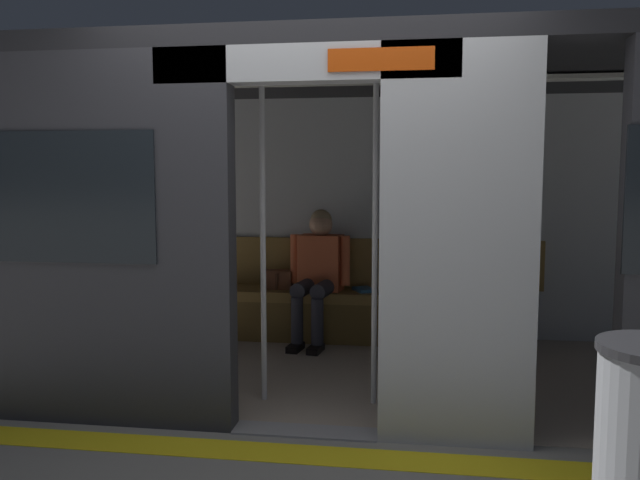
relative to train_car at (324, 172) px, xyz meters
name	(u,v)px	position (x,y,z in m)	size (l,w,h in m)	color
ground_plane	(305,432)	(-0.05, 1.12, -1.51)	(60.00, 60.00, 0.00)	gray
platform_edge_strip	(296,454)	(-0.05, 1.42, -1.50)	(8.00, 0.24, 0.01)	yellow
train_car	(324,172)	(0.00, 0.00, 0.00)	(6.40, 2.60, 2.31)	#ADAFB5
bench_seat	(344,303)	(-0.05, -0.97, -1.16)	(2.62, 0.44, 0.45)	olive
person_seated	(318,267)	(0.18, -0.92, -0.83)	(0.55, 0.71, 1.18)	#CC5933
handbag	(278,279)	(0.57, -1.02, -0.97)	(0.26, 0.15, 0.17)	brown
book	(364,290)	(-0.22, -1.00, -1.04)	(0.15, 0.22, 0.03)	#26598C
grab_pole_door	(263,237)	(0.31, 0.62, -0.42)	(0.04, 0.04, 2.17)	silver
grab_pole_far	(375,238)	(-0.41, 0.59, -0.42)	(0.04, 0.04, 2.17)	silver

